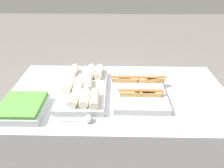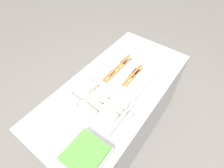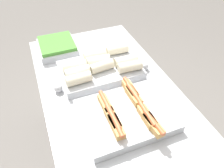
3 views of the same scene
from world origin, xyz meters
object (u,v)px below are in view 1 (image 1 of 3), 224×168
at_px(tray_wraps, 84,88).
at_px(serving_spoon_near, 86,119).
at_px(tray_side_front, 23,107).
at_px(tray_hotdogs, 139,89).
at_px(serving_spoon_far, 95,70).

height_order(tray_wraps, serving_spoon_near, tray_wraps).
relative_size(tray_side_front, serving_spoon_near, 1.30).
bearing_deg(tray_wraps, tray_hotdogs, 0.15).
distance_m(tray_hotdogs, serving_spoon_near, 0.44).
height_order(tray_side_front, serving_spoon_near, tray_side_front).
xyz_separation_m(tray_side_front, serving_spoon_far, (0.41, 0.48, -0.01)).
bearing_deg(tray_hotdogs, tray_wraps, -179.85).
distance_m(tray_hotdogs, tray_side_front, 0.78).
bearing_deg(serving_spoon_far, tray_side_front, -130.50).
xyz_separation_m(tray_hotdogs, tray_side_front, (-0.75, -0.20, 0.00)).
distance_m(tray_wraps, serving_spoon_near, 0.29).
relative_size(tray_hotdogs, tray_side_front, 1.64).
distance_m(tray_hotdogs, tray_wraps, 0.40).
bearing_deg(serving_spoon_near, tray_side_front, 169.23).
bearing_deg(tray_side_front, tray_hotdogs, 15.13).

